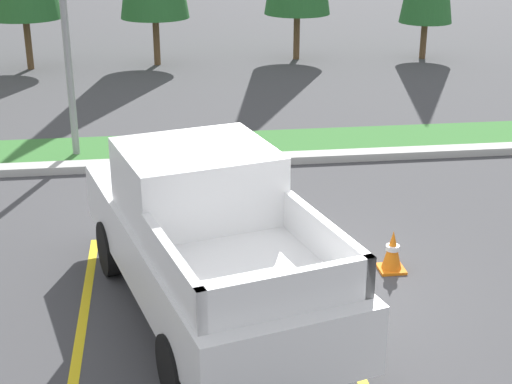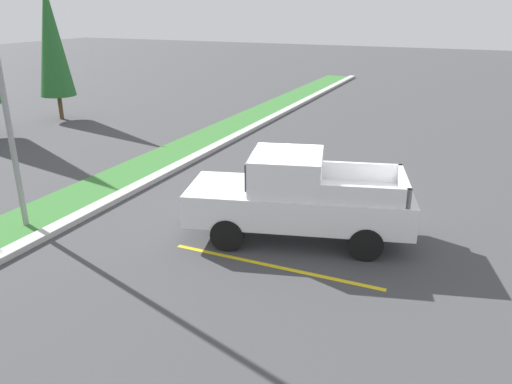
# 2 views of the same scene
# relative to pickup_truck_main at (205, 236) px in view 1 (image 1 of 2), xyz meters

# --- Properties ---
(ground_plane) EXTENTS (120.00, 120.00, 0.00)m
(ground_plane) POSITION_rel_pickup_truck_main_xyz_m (0.82, 0.58, -1.04)
(ground_plane) COLOR #424244
(parking_line_near) EXTENTS (0.12, 4.80, 0.01)m
(parking_line_near) POSITION_rel_pickup_truck_main_xyz_m (-1.54, -0.05, -1.04)
(parking_line_near) COLOR yellow
(parking_line_near) RESTS_ON ground
(parking_line_far) EXTENTS (0.12, 4.80, 0.01)m
(parking_line_far) POSITION_rel_pickup_truck_main_xyz_m (1.56, -0.05, -1.04)
(parking_line_far) COLOR yellow
(parking_line_far) RESTS_ON ground
(curb_strip) EXTENTS (56.00, 0.40, 0.15)m
(curb_strip) POSITION_rel_pickup_truck_main_xyz_m (0.82, 5.58, -0.97)
(curb_strip) COLOR #B2B2AD
(curb_strip) RESTS_ON ground
(grass_median) EXTENTS (56.00, 1.80, 0.06)m
(grass_median) POSITION_rel_pickup_truck_main_xyz_m (0.82, 6.68, -1.01)
(grass_median) COLOR #387533
(grass_median) RESTS_ON ground
(pickup_truck_main) EXTENTS (3.18, 5.53, 2.10)m
(pickup_truck_main) POSITION_rel_pickup_truck_main_xyz_m (0.00, 0.00, 0.00)
(pickup_truck_main) COLOR black
(pickup_truck_main) RESTS_ON ground
(traffic_cone) EXTENTS (0.36, 0.36, 0.60)m
(traffic_cone) POSITION_rel_pickup_truck_main_xyz_m (2.65, 0.79, -0.75)
(traffic_cone) COLOR orange
(traffic_cone) RESTS_ON ground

